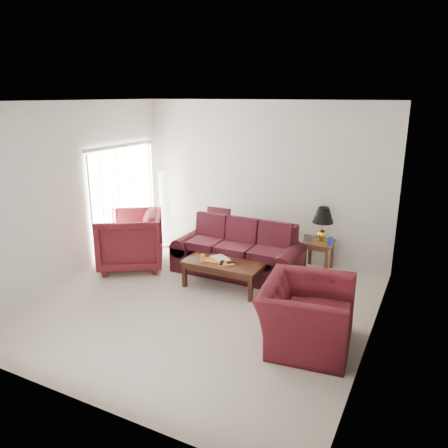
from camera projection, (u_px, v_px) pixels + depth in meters
name	position (u px, v px, depth m)	size (l,w,h in m)	color
floor	(199.00, 303.00, 6.72)	(5.00, 5.00, 0.00)	beige
blinds	(125.00, 201.00, 8.57)	(0.10, 2.00, 2.16)	silver
sofa	(237.00, 249.00, 7.71)	(2.26, 0.98, 0.93)	black
throw_pillow	(218.00, 219.00, 8.56)	(0.46, 0.13, 0.46)	black
end_table	(318.00, 256.00, 7.94)	(0.50, 0.50, 0.55)	#51381C
table_lamp	(323.00, 224.00, 7.78)	(0.37, 0.37, 0.63)	gold
clock	(308.00, 238.00, 7.81)	(0.15, 0.05, 0.15)	#B1B1B5
blue_canister	(330.00, 241.00, 7.65)	(0.09, 0.09, 0.14)	#1B34B0
picture_frame	(314.00, 233.00, 8.03)	(0.14, 0.02, 0.17)	silver
floor_lamp	(165.00, 209.00, 9.06)	(0.26, 0.26, 1.61)	white
armchair_left	(130.00, 240.00, 8.00)	(1.12, 1.15, 1.05)	#491017
armchair_right	(307.00, 315.00, 5.53)	(1.26, 1.10, 0.82)	#451017
coffee_table	(224.00, 275.00, 7.21)	(1.31, 0.65, 0.46)	black
magazine_red	(211.00, 260.00, 7.18)	(0.25, 0.19, 0.01)	#C63B13
magazine_white	(220.00, 258.00, 7.28)	(0.31, 0.23, 0.02)	silver
magazine_orange	(226.00, 263.00, 7.05)	(0.26, 0.20, 0.01)	orange
remote_a	(222.00, 263.00, 7.04)	(0.05, 0.18, 0.02)	black
remote_b	(232.00, 262.00, 7.06)	(0.05, 0.17, 0.02)	black
yellow_glass	(202.00, 258.00, 7.12)	(0.08, 0.08, 0.13)	gold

